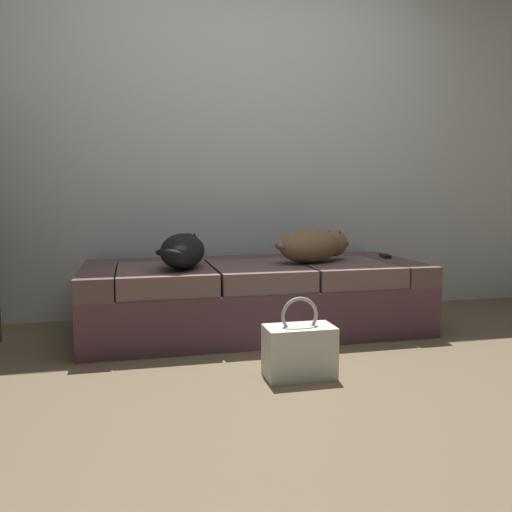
% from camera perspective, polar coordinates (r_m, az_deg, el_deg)
% --- Properties ---
extents(ground_plane, '(10.00, 10.00, 0.00)m').
position_cam_1_polar(ground_plane, '(2.27, 6.60, -15.10)').
color(ground_plane, brown).
extents(back_wall, '(6.40, 0.10, 2.80)m').
position_cam_1_polar(back_wall, '(3.79, -2.26, 15.15)').
color(back_wall, silver).
rests_on(back_wall, ground).
extents(couch, '(2.05, 0.89, 0.42)m').
position_cam_1_polar(couch, '(3.26, -0.21, -4.49)').
color(couch, '#533541').
rests_on(couch, ground).
extents(dog_dark, '(0.35, 0.59, 0.20)m').
position_cam_1_polar(dog_dark, '(3.04, -7.95, 0.64)').
color(dog_dark, black).
rests_on(dog_dark, couch).
extents(dog_tan, '(0.58, 0.42, 0.21)m').
position_cam_1_polar(dog_tan, '(3.28, 6.38, 1.15)').
color(dog_tan, brown).
rests_on(dog_tan, couch).
extents(tv_remote, '(0.07, 0.16, 0.02)m').
position_cam_1_polar(tv_remote, '(3.62, 13.96, 0.01)').
color(tv_remote, black).
rests_on(tv_remote, couch).
extents(handbag, '(0.32, 0.18, 0.38)m').
position_cam_1_polar(handbag, '(2.46, 4.76, -10.24)').
color(handbag, silver).
rests_on(handbag, ground).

